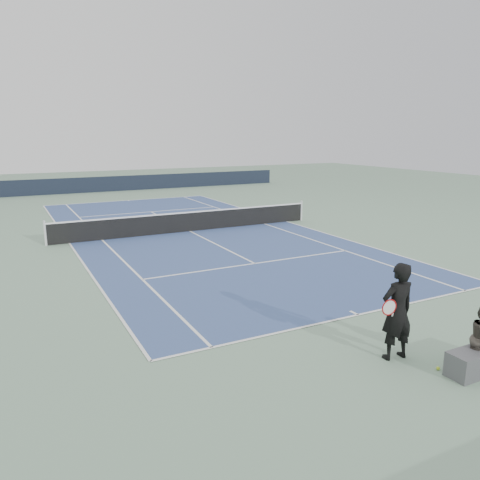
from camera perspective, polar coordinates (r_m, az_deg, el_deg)
name	(u,v)px	position (r m, az deg, el deg)	size (l,w,h in m)	color
ground	(190,231)	(22.47, -6.12, 1.04)	(80.00, 80.00, 0.00)	gray
court_surface	(190,231)	(22.47, -6.12, 1.06)	(10.97, 23.77, 0.01)	#354C7F
tennis_net	(190,221)	(22.37, -6.15, 2.31)	(12.90, 0.10, 1.07)	silver
windscreen_far	(109,184)	(39.42, -15.67, 6.60)	(30.00, 0.25, 1.20)	black
tennis_player	(397,311)	(10.16, 18.61, -8.23)	(0.86, 0.62, 2.06)	black
tennis_ball	(438,368)	(10.36, 23.00, -14.20)	(0.07, 0.07, 0.07)	#C1E32E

